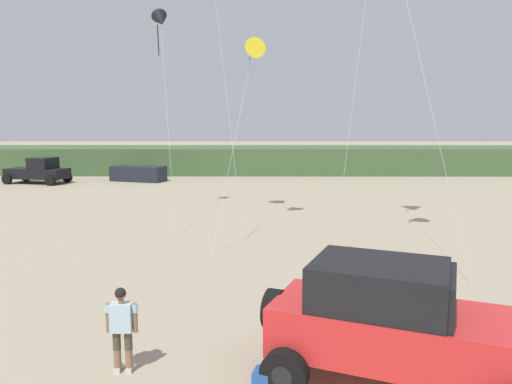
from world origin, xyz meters
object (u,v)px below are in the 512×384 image
at_px(person_watching, 122,325).
at_px(kite_blue_swept, 161,21).
at_px(cooler_box, 270,381).
at_px(distant_pickup, 39,171).
at_px(distant_sedan, 138,174).
at_px(jeep, 394,323).
at_px(kite_black_sled, 253,51).

xyz_separation_m(person_watching, kite_blue_swept, (-2.22, 16.10, 8.63)).
height_order(cooler_box, distant_pickup, distant_pickup).
relative_size(person_watching, distant_sedan, 0.40).
bearing_deg(distant_pickup, cooler_box, -59.70).
relative_size(jeep, distant_pickup, 1.02).
xyz_separation_m(distant_pickup, kite_black_sled, (16.50, -14.81, 6.85)).
bearing_deg(person_watching, jeep, -5.50).
height_order(person_watching, distant_pickup, distant_pickup).
distance_m(jeep, distant_pickup, 34.58).
bearing_deg(jeep, kite_blue_swept, 113.41).
xyz_separation_m(distant_sedan, kite_blue_swept, (4.72, -13.66, 8.97)).
xyz_separation_m(cooler_box, distant_pickup, (-16.94, 28.98, 0.75)).
bearing_deg(distant_sedan, distant_pickup, -151.52).
distance_m(distant_pickup, distant_sedan, 7.39).
height_order(cooler_box, distant_sedan, distant_sedan).
bearing_deg(person_watching, distant_sedan, 103.13).
xyz_separation_m(kite_blue_swept, kite_black_sled, (4.53, -2.59, -1.78)).
xyz_separation_m(person_watching, distant_pickup, (-14.18, 28.32, 0.00)).
xyz_separation_m(jeep, distant_pickup, (-19.14, 28.80, -0.26)).
height_order(person_watching, cooler_box, person_watching).
bearing_deg(kite_blue_swept, distant_sedan, 109.08).
bearing_deg(distant_sedan, kite_black_sled, -43.07).
distance_m(cooler_box, kite_blue_swept, 19.84).
xyz_separation_m(jeep, cooler_box, (-2.20, -0.19, -1.01)).
distance_m(cooler_box, distant_sedan, 31.93).
bearing_deg(distant_pickup, jeep, -56.39).
bearing_deg(kite_blue_swept, kite_black_sled, -29.71).
relative_size(distant_sedan, kite_black_sled, 0.50).
relative_size(distant_pickup, distant_sedan, 1.17).
xyz_separation_m(person_watching, kite_black_sled, (2.31, 13.51, 6.85)).
height_order(distant_pickup, distant_sedan, distant_pickup).
relative_size(jeep, cooler_box, 8.93).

